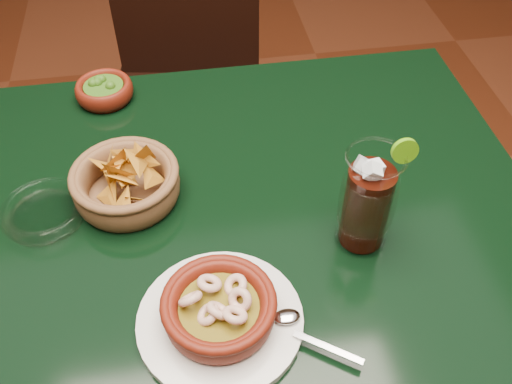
{
  "coord_description": "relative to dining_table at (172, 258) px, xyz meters",
  "views": [
    {
      "loc": [
        0.05,
        -0.6,
        1.42
      ],
      "look_at": [
        0.14,
        -0.02,
        0.81
      ],
      "focal_mm": 40.0,
      "sensor_mm": 36.0,
      "label": 1
    }
  ],
  "objects": [
    {
      "name": "dining_table",
      "position": [
        0.0,
        0.0,
        0.0
      ],
      "size": [
        1.2,
        0.8,
        0.75
      ],
      "color": "black",
      "rests_on": "ground"
    },
    {
      "name": "dining_chair",
      "position": [
        0.07,
        0.71,
        -0.16
      ],
      "size": [
        0.48,
        0.48,
        0.9
      ],
      "color": "black",
      "rests_on": "ground"
    },
    {
      "name": "shrimp_plate",
      "position": [
        0.06,
        -0.2,
        0.13
      ],
      "size": [
        0.28,
        0.22,
        0.07
      ],
      "color": "silver",
      "rests_on": "dining_table"
    },
    {
      "name": "chip_basket",
      "position": [
        -0.06,
        0.06,
        0.13
      ],
      "size": [
        0.2,
        0.2,
        0.12
      ],
      "color": "brown",
      "rests_on": "dining_table"
    },
    {
      "name": "guacamole_ramekin",
      "position": [
        -0.1,
        0.33,
        0.12
      ],
      "size": [
        0.13,
        0.13,
        0.04
      ],
      "color": "#521309",
      "rests_on": "dining_table"
    },
    {
      "name": "cola_drink",
      "position": [
        0.29,
        -0.08,
        0.18
      ],
      "size": [
        0.17,
        0.17,
        0.19
      ],
      "color": "white",
      "rests_on": "dining_table"
    },
    {
      "name": "glass_ashtray",
      "position": [
        -0.18,
        0.03,
        0.11
      ],
      "size": [
        0.14,
        0.14,
        0.03
      ],
      "color": "white",
      "rests_on": "dining_table"
    }
  ]
}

